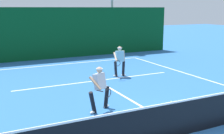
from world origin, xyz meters
name	(u,v)px	position (x,y,z in m)	size (l,w,h in m)	color
ground_plane	(188,134)	(0.00, 0.00, 0.00)	(80.00, 80.00, 0.00)	#2C65A6
court_line_baseline_far	(68,64)	(0.00, 10.97, 0.00)	(9.69, 0.10, 0.01)	white
court_line_service	(97,81)	(0.00, 6.39, 0.00)	(7.90, 0.10, 0.01)	white
court_line_centre	(131,100)	(0.00, 3.20, 0.00)	(0.10, 6.40, 0.01)	white
tennis_net	(189,116)	(0.00, 0.00, 0.53)	(10.62, 0.09, 1.06)	#1E4723
player_near	(100,87)	(-1.48, 2.72, 0.83)	(0.96, 0.99, 1.53)	black
player_far	(120,60)	(1.36, 6.69, 0.84)	(0.87, 0.88, 1.54)	black
tennis_ball	(171,102)	(1.21, 2.30, 0.03)	(0.07, 0.07, 0.07)	#D1E033
back_fence_windscreen	(58,33)	(0.00, 13.19, 1.74)	(17.71, 0.12, 3.48)	#07431D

